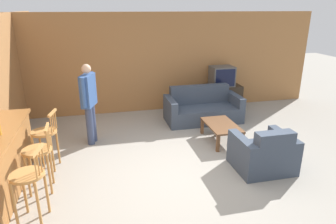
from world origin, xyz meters
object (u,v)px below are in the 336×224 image
(armchair_near, at_px, (264,154))
(coffee_table, at_px, (221,127))
(bar_chair_far, at_px, (45,136))
(tv_unit, at_px, (221,97))
(bar_chair_mid, at_px, (39,155))
(bar_chair_near, at_px, (29,181))
(tv, at_px, (222,76))
(couch_far, at_px, (202,109))
(person_by_window, at_px, (89,100))

(armchair_near, bearing_deg, coffee_table, 100.88)
(bar_chair_far, bearing_deg, armchair_near, -14.24)
(armchair_near, distance_m, tv_unit, 3.38)
(armchair_near, bearing_deg, bar_chair_mid, 176.54)
(bar_chair_far, relative_size, tv_unit, 0.95)
(bar_chair_near, bearing_deg, tv, 41.95)
(couch_far, bearing_deg, bar_chair_far, -154.73)
(couch_far, height_order, person_by_window, person_by_window)
(armchair_near, bearing_deg, couch_far, 94.93)
(bar_chair_far, bearing_deg, bar_chair_mid, -89.98)
(couch_far, bearing_deg, person_by_window, -165.03)
(bar_chair_near, bearing_deg, person_by_window, 72.26)
(bar_chair_mid, xyz_separation_m, armchair_near, (3.66, -0.22, -0.31))
(armchair_near, bearing_deg, person_by_window, 147.85)
(couch_far, xyz_separation_m, coffee_table, (-0.03, -1.27, 0.03))
(bar_chair_near, xyz_separation_m, bar_chair_far, (0.00, 1.43, 0.00))
(bar_chair_far, relative_size, armchair_near, 1.09)
(coffee_table, relative_size, tv_unit, 0.91)
(bar_chair_mid, distance_m, bar_chair_far, 0.71)
(bar_chair_far, relative_size, coffee_table, 1.05)
(coffee_table, distance_m, tv_unit, 2.21)
(coffee_table, bearing_deg, person_by_window, 168.33)
(bar_chair_far, distance_m, couch_far, 3.82)
(coffee_table, bearing_deg, tv_unit, 67.73)
(bar_chair_near, xyz_separation_m, person_by_window, (0.75, 2.33, 0.33))
(tv_unit, bearing_deg, coffee_table, -112.27)
(bar_chair_mid, xyz_separation_m, bar_chair_far, (-0.00, 0.71, 0.00))
(tv_unit, bearing_deg, armchair_near, -100.09)
(bar_chair_far, height_order, couch_far, bar_chair_far)
(tv_unit, distance_m, tv, 0.60)
(armchair_near, height_order, tv_unit, armchair_near)
(tv, bearing_deg, bar_chair_far, -150.59)
(coffee_table, bearing_deg, tv, 67.70)
(couch_far, bearing_deg, bar_chair_near, -138.44)
(bar_chair_far, bearing_deg, couch_far, 25.27)
(bar_chair_near, distance_m, person_by_window, 2.47)
(bar_chair_near, relative_size, coffee_table, 1.05)
(bar_chair_near, distance_m, bar_chair_far, 1.43)
(bar_chair_near, distance_m, bar_chair_mid, 0.72)
(bar_chair_near, height_order, bar_chair_mid, same)
(bar_chair_far, distance_m, tv, 4.89)
(bar_chair_mid, bearing_deg, bar_chair_far, 90.02)
(couch_far, distance_m, armchair_near, 2.56)
(bar_chair_near, relative_size, person_by_window, 0.63)
(tv, relative_size, person_by_window, 0.37)
(person_by_window, bearing_deg, bar_chair_far, -129.51)
(coffee_table, xyz_separation_m, tv, (0.84, 2.05, 0.60))
(couch_far, height_order, tv, tv)
(coffee_table, xyz_separation_m, person_by_window, (-2.67, 0.55, 0.61))
(couch_far, bearing_deg, tv, 43.58)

